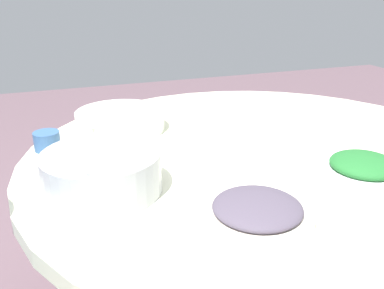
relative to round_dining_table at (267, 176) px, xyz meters
name	(u,v)px	position (x,y,z in m)	size (l,w,h in m)	color
round_dining_table	(267,176)	(0.00, 0.00, 0.00)	(1.40, 1.40, 0.73)	#99999E
rice_bowl	(102,171)	(0.08, -0.48, 0.13)	(0.27, 0.27, 0.11)	#B2B5BA
soup_bowl	(120,121)	(-0.33, -0.37, 0.11)	(0.29, 0.29, 0.06)	white
dish_greens	(364,169)	(0.23, 0.14, 0.10)	(0.23, 0.23, 0.06)	white
dish_eggplant	(257,211)	(0.31, -0.20, 0.10)	(0.23, 0.23, 0.05)	silver
tea_cup_far	(47,141)	(-0.23, -0.60, 0.11)	(0.07, 0.07, 0.05)	#34598C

